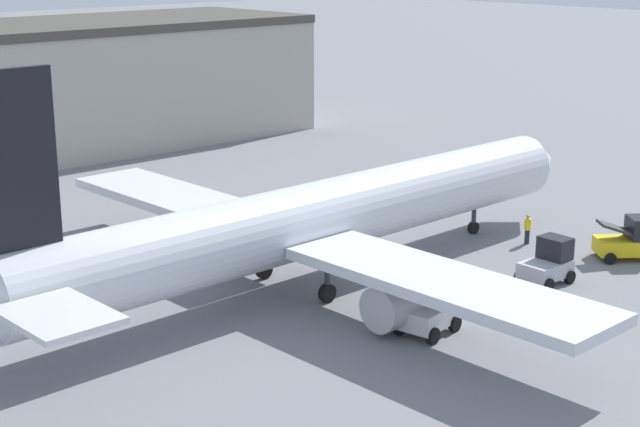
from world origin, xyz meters
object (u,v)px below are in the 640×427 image
baggage_tug (431,308)px  airplane (304,222)px  pushback_tug (548,263)px  belt_loader_truck (629,240)px  ground_crew_worker (528,228)px

baggage_tug → airplane: bearing=82.2°
pushback_tug → airplane: bearing=142.0°
belt_loader_truck → pushback_tug: (-6.45, 0.71, -0.05)m
baggage_tug → pushback_tug: 9.35m
airplane → ground_crew_worker: size_ratio=24.10×
ground_crew_worker → pushback_tug: 6.56m
belt_loader_truck → pushback_tug: size_ratio=1.32×
airplane → ground_crew_worker: bearing=-13.4°
belt_loader_truck → pushback_tug: 6.49m
baggage_tug → pushback_tug: size_ratio=1.10×
airplane → baggage_tug: bearing=-89.2°
airplane → ground_crew_worker: 14.76m
airplane → pushback_tug: (9.58, -7.79, -2.33)m
airplane → baggage_tug: size_ratio=14.43×
baggage_tug → pushback_tug: baggage_tug is taller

